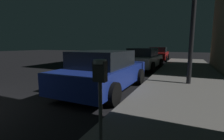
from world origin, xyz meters
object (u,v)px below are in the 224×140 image
car_silver (143,59)px  car_red (158,54)px  parking_meter (100,81)px  car_blue (104,71)px

car_silver → car_red: size_ratio=0.92×
car_silver → car_red: bearing=90.0°
parking_meter → car_red: size_ratio=0.28×
car_red → parking_meter: bearing=-84.5°
car_blue → parking_meter: bearing=-64.1°
car_red → car_blue: bearing=-90.0°
car_blue → car_silver: 5.83m
car_silver → parking_meter: bearing=-80.4°
car_blue → car_silver: same height
parking_meter → car_blue: bearing=115.9°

